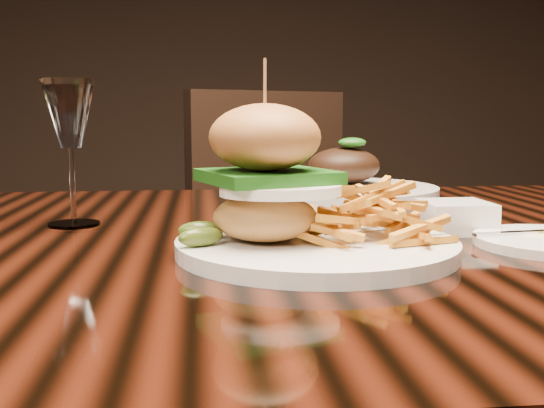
{
  "coord_description": "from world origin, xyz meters",
  "views": [
    {
      "loc": [
        -0.1,
        -0.72,
        0.89
      ],
      "look_at": [
        -0.04,
        -0.18,
        0.81
      ],
      "focal_mm": 42.0,
      "sensor_mm": 36.0,
      "label": 1
    }
  ],
  "objects": [
    {
      "name": "dining_table",
      "position": [
        0.0,
        0.0,
        0.67
      ],
      "size": [
        1.6,
        0.9,
        0.75
      ],
      "color": "black",
      "rests_on": "ground"
    },
    {
      "name": "burger_plate",
      "position": [
        -0.0,
        -0.11,
        0.8
      ],
      "size": [
        0.28,
        0.28,
        0.19
      ],
      "rotation": [
        0.0,
        0.0,
        0.14
      ],
      "color": "white",
      "rests_on": "dining_table"
    },
    {
      "name": "ramekin",
      "position": [
        0.19,
        -0.01,
        0.77
      ],
      "size": [
        0.09,
        0.09,
        0.04
      ],
      "primitive_type": "cube",
      "rotation": [
        0.0,
        0.0,
        -0.13
      ],
      "color": "white",
      "rests_on": "dining_table"
    },
    {
      "name": "wine_glass",
      "position": [
        -0.26,
        0.08,
        0.88
      ],
      "size": [
        0.07,
        0.07,
        0.18
      ],
      "color": "white",
      "rests_on": "dining_table"
    },
    {
      "name": "far_dish",
      "position": [
        0.13,
        0.32,
        0.77
      ],
      "size": [
        0.32,
        0.32,
        0.1
      ],
      "rotation": [
        0.0,
        0.0,
        0.29
      ],
      "color": "white",
      "rests_on": "dining_table"
    },
    {
      "name": "chair_far",
      "position": [
        0.12,
        0.88,
        0.54
      ],
      "size": [
        0.61,
        0.61,
        0.95
      ],
      "rotation": [
        0.0,
        0.0,
        0.4
      ],
      "color": "black",
      "rests_on": "ground"
    }
  ]
}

